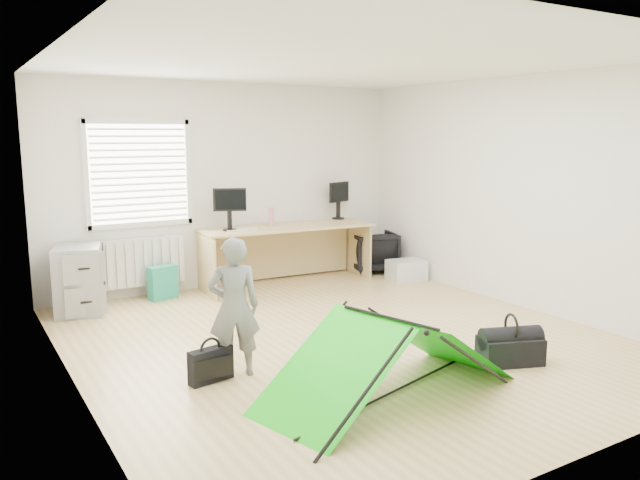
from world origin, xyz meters
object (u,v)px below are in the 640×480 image
filing_cabinet (79,279)px  thermos (271,217)px  office_chair (373,251)px  monitor_left (229,215)px  kite (389,357)px  monitor_right (338,205)px  laptop_bag (211,365)px  person (234,307)px  duffel_bag (510,351)px  storage_crate (406,270)px  desk (287,255)px

filing_cabinet → thermos: (2.50, 0.05, 0.54)m
office_chair → thermos: bearing=17.4°
monitor_left → kite: monitor_left is taller
filing_cabinet → monitor_right: size_ratio=1.88×
office_chair → laptop_bag: 4.56m
thermos → person: 3.26m
office_chair → duffel_bag: office_chair is taller
kite → storage_crate: size_ratio=4.10×
monitor_left → thermos: monitor_left is taller
filing_cabinet → monitor_right: bearing=18.4°
desk → office_chair: 1.49m
filing_cabinet → duffel_bag: bearing=-36.0°
desk → kite: bearing=-102.4°
monitor_right → storage_crate: size_ratio=0.82×
storage_crate → filing_cabinet: bearing=170.6°
storage_crate → laptop_bag: laptop_bag is taller
kite → duffel_bag: size_ratio=3.73×
filing_cabinet → storage_crate: filing_cabinet is taller
office_chair → monitor_right: bearing=-0.7°
desk → thermos: (-0.19, 0.09, 0.53)m
filing_cabinet → office_chair: filing_cabinet is taller
desk → filing_cabinet: desk is taller
desk → thermos: bearing=159.5°
monitor_left → person: bearing=-88.7°
filing_cabinet → thermos: bearing=16.6°
duffel_bag → monitor_left: bearing=127.0°
monitor_left → storage_crate: 2.62m
storage_crate → duffel_bag: (-1.28, -3.03, -0.02)m
office_chair → duffel_bag: (-1.21, -3.73, -0.18)m
kite → storage_crate: bearing=33.6°
person → duffel_bag: person is taller
office_chair → storage_crate: (0.07, -0.70, -0.16)m
monitor_left → monitor_right: 1.81m
desk → storage_crate: size_ratio=4.70×
monitor_left → monitor_right: monitor_left is taller
person → kite: 1.36m
desk → person: person is taller
monitor_left → duffel_bag: monitor_left is taller
monitor_right → kite: bearing=-137.5°
storage_crate → laptop_bag: bearing=-151.5°
monitor_left → laptop_bag: 3.13m
person → filing_cabinet: bearing=-57.1°
thermos → kite: bearing=-103.5°
thermos → kite: size_ratio=0.13×
kite → laptop_bag: kite is taller
laptop_bag → filing_cabinet: bearing=90.5°
filing_cabinet → duffel_bag: (2.96, -3.73, -0.27)m
monitor_right → laptop_bag: bearing=-156.9°
office_chair → person: 4.36m
filing_cabinet → laptop_bag: size_ratio=2.05×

